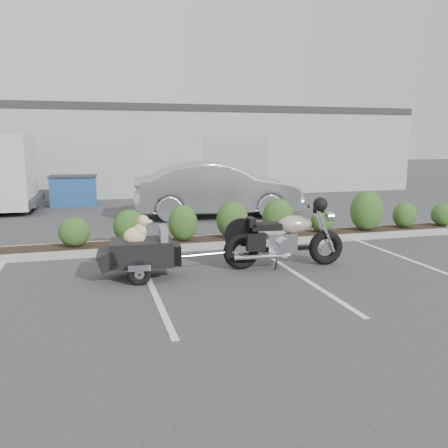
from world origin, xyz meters
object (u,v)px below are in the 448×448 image
object	(u,v)px
pet_trailer	(140,251)
dumpster	(74,190)
motorcycle	(285,239)
sedan	(218,190)

from	to	relation	value
pet_trailer	dumpster	bearing A→B (deg)	102.17
motorcycle	dumpster	xyz separation A→B (m)	(-4.19, 10.51, 0.02)
pet_trailer	sedan	bearing A→B (deg)	68.08
motorcycle	pet_trailer	distance (m)	2.79
pet_trailer	sedan	size ratio (longest dim) A/B	0.37
pet_trailer	sedan	distance (m)	7.13
motorcycle	dumpster	world-z (taller)	motorcycle
motorcycle	dumpster	size ratio (longest dim) A/B	1.37
pet_trailer	dumpster	world-z (taller)	dumpster
motorcycle	sedan	distance (m)	6.42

